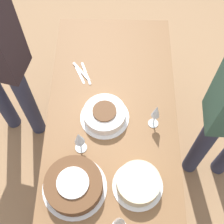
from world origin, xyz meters
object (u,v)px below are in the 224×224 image
at_px(cake_center_white, 105,115).
at_px(wine_glass_extra, 156,112).
at_px(cake_back_decorated, 138,184).
at_px(wine_glass_far, 79,139).
at_px(cake_front_chocolate, 74,185).
at_px(wine_glass_near, 120,222).

distance_m(cake_center_white, wine_glass_extra, 0.29).
distance_m(cake_back_decorated, wine_glass_far, 0.37).
relative_size(cake_front_chocolate, wine_glass_far, 1.82).
bearing_deg(cake_center_white, cake_front_chocolate, -19.01).
relative_size(cake_front_chocolate, wine_glass_extra, 1.70).
relative_size(cake_center_white, cake_front_chocolate, 0.85).
xyz_separation_m(cake_front_chocolate, wine_glass_far, (-0.22, 0.02, 0.08)).
height_order(cake_front_chocolate, cake_back_decorated, cake_front_chocolate).
bearing_deg(cake_center_white, wine_glass_extra, 83.05).
xyz_separation_m(cake_back_decorated, wine_glass_near, (0.20, -0.09, 0.10)).
height_order(cake_center_white, cake_front_chocolate, cake_front_chocolate).
height_order(cake_center_white, wine_glass_near, wine_glass_near).
bearing_deg(wine_glass_near, cake_front_chocolate, -128.95).
bearing_deg(wine_glass_far, wine_glass_near, 27.44).
height_order(cake_center_white, wine_glass_far, wine_glass_far).
relative_size(cake_back_decorated, wine_glass_far, 1.43).
xyz_separation_m(cake_front_chocolate, wine_glass_near, (0.18, 0.22, 0.10)).
xyz_separation_m(cake_center_white, cake_back_decorated, (0.39, 0.18, 0.01)).
distance_m(cake_front_chocolate, wine_glass_extra, 0.56).
bearing_deg(wine_glass_near, cake_center_white, -171.66).
relative_size(cake_front_chocolate, cake_back_decorated, 1.27).
xyz_separation_m(cake_center_white, wine_glass_extra, (0.03, 0.27, 0.10)).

